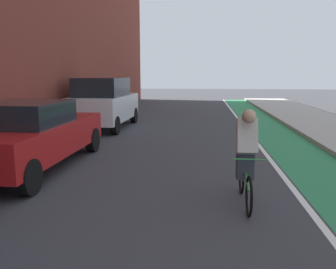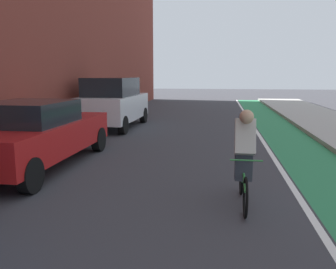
# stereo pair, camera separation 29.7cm
# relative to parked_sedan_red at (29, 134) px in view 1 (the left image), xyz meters

# --- Properties ---
(ground_plane) EXTENTS (86.23, 86.23, 0.00)m
(ground_plane) POSITION_rel_parked_sedan_red_xyz_m (3.12, 0.65, -0.79)
(ground_plane) COLOR #38383D
(bike_lane_paint) EXTENTS (1.60, 39.20, 0.00)m
(bike_lane_paint) POSITION_rel_parked_sedan_red_xyz_m (6.49, 2.65, -0.79)
(bike_lane_paint) COLOR #2D8451
(bike_lane_paint) RESTS_ON ground
(lane_divider_stripe) EXTENTS (0.12, 39.20, 0.00)m
(lane_divider_stripe) POSITION_rel_parked_sedan_red_xyz_m (5.59, 2.65, -0.79)
(lane_divider_stripe) COLOR white
(lane_divider_stripe) RESTS_ON ground
(parked_sedan_red) EXTENTS (1.96, 4.72, 1.53)m
(parked_sedan_red) POSITION_rel_parked_sedan_red_xyz_m (0.00, 0.00, 0.00)
(parked_sedan_red) COLOR red
(parked_sedan_red) RESTS_ON ground
(parked_suv_white) EXTENTS (1.98, 4.29, 1.98)m
(parked_suv_white) POSITION_rel_parked_sedan_red_xyz_m (-0.00, 6.18, 0.23)
(parked_suv_white) COLOR silver
(parked_suv_white) RESTS_ON ground
(cyclist_trailing) EXTENTS (0.48, 1.67, 1.59)m
(cyclist_trailing) POSITION_rel_parked_sedan_red_xyz_m (4.59, -1.80, 0.02)
(cyclist_trailing) COLOR black
(cyclist_trailing) RESTS_ON ground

